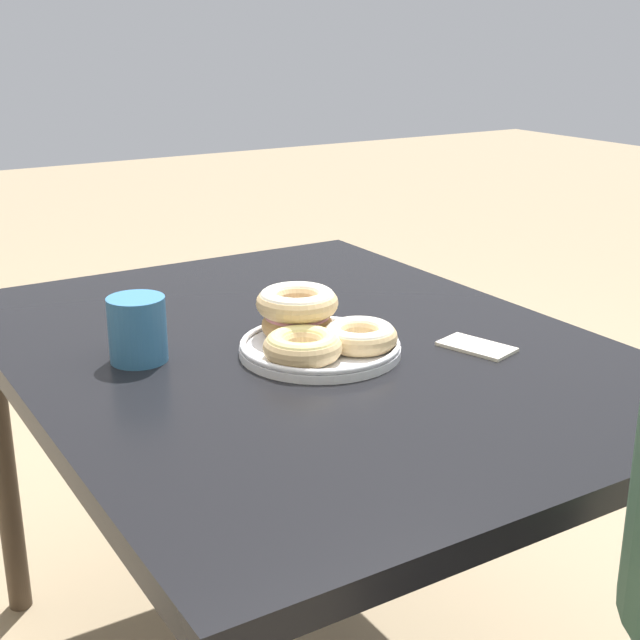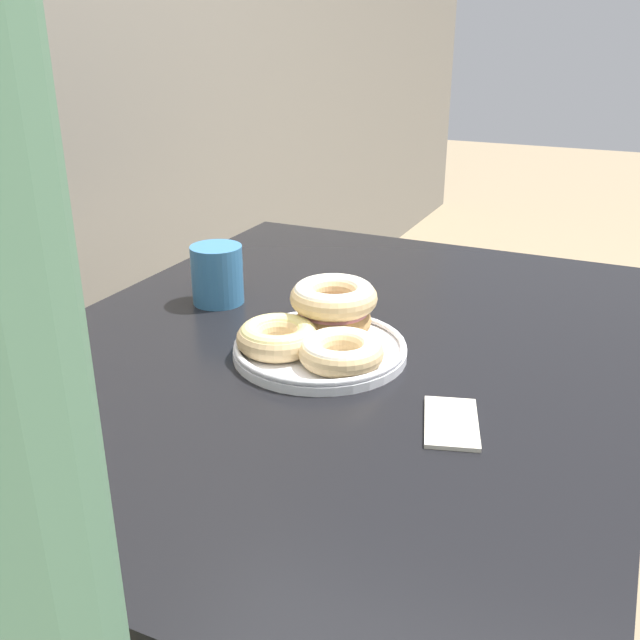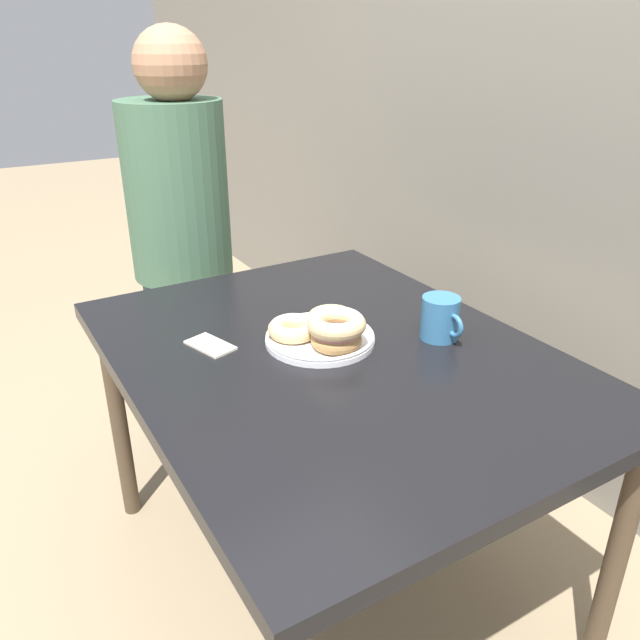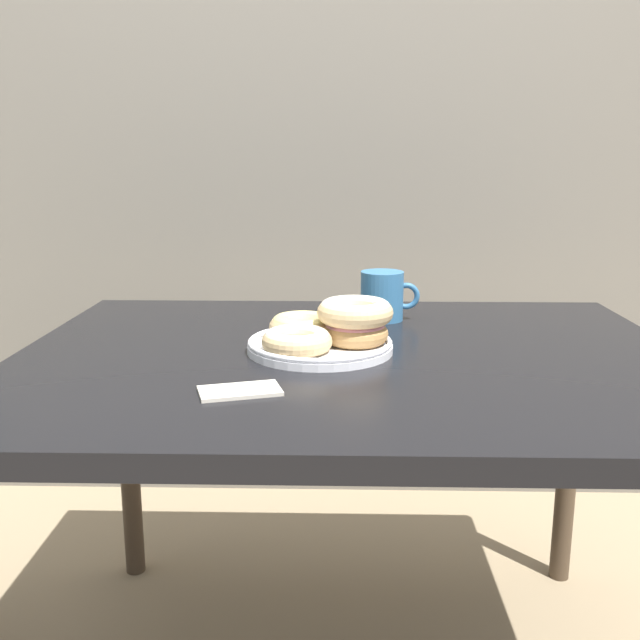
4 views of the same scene
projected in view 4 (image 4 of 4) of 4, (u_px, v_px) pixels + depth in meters
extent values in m
cube|color=slate|center=(348.00, 80.00, 2.10)|extent=(8.00, 0.05, 2.60)
cube|color=black|center=(351.00, 362.00, 1.33)|extent=(1.24, 0.95, 0.04)
cylinder|color=#473828|center=(128.00, 451.00, 1.83)|extent=(0.05, 0.05, 0.68)
cylinder|color=#473828|center=(569.00, 455.00, 1.80)|extent=(0.05, 0.05, 0.68)
cylinder|color=white|center=(320.00, 348.00, 1.32)|extent=(0.27, 0.27, 0.01)
torus|color=white|center=(320.00, 341.00, 1.32)|extent=(0.27, 0.27, 0.01)
torus|color=#B2844C|center=(355.00, 333.00, 1.32)|extent=(0.16, 0.16, 0.04)
torus|color=pink|center=(355.00, 330.00, 1.32)|extent=(0.15, 0.15, 0.03)
torus|color=#D6B27A|center=(302.00, 327.00, 1.37)|extent=(0.17, 0.17, 0.04)
torus|color=#E0D17F|center=(302.00, 323.00, 1.37)|extent=(0.16, 0.16, 0.03)
torus|color=#D6B27A|center=(297.00, 341.00, 1.27)|extent=(0.17, 0.17, 0.04)
torus|color=silver|center=(297.00, 338.00, 1.27)|extent=(0.16, 0.16, 0.03)
torus|color=#D6B27A|center=(355.00, 312.00, 1.31)|extent=(0.16, 0.16, 0.04)
torus|color=silver|center=(355.00, 308.00, 1.31)|extent=(0.15, 0.15, 0.03)
cylinder|color=teal|center=(382.00, 296.00, 1.57)|extent=(0.09, 0.09, 0.11)
cylinder|color=#382114|center=(382.00, 274.00, 1.56)|extent=(0.08, 0.08, 0.00)
torus|color=teal|center=(406.00, 296.00, 1.57)|extent=(0.06, 0.01, 0.06)
cube|color=beige|center=(240.00, 391.00, 1.09)|extent=(0.14, 0.10, 0.01)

